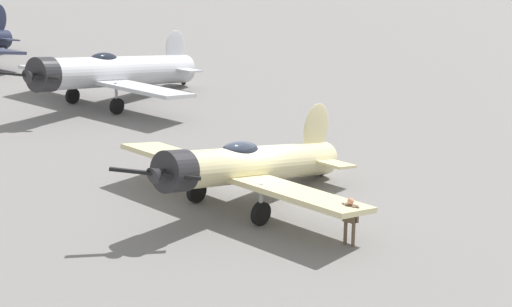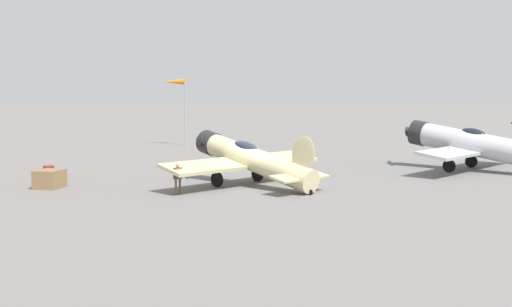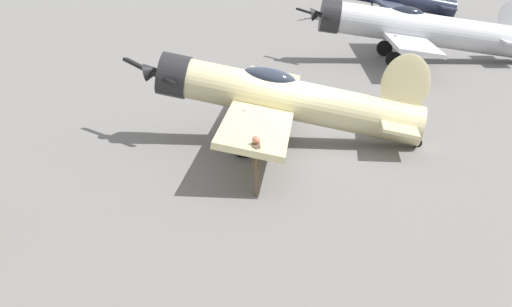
{
  "view_description": "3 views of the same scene",
  "coord_description": "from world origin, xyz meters",
  "px_view_note": "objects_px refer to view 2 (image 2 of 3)",
  "views": [
    {
      "loc": [
        26.97,
        -4.24,
        10.7
      ],
      "look_at": [
        0.0,
        -0.0,
        1.8
      ],
      "focal_mm": 57.82,
      "sensor_mm": 36.0,
      "label": 1
    },
    {
      "loc": [
        3.3,
        34.55,
        5.27
      ],
      "look_at": [
        0.0,
        -0.0,
        1.8
      ],
      "focal_mm": 45.72,
      "sensor_mm": 36.0,
      "label": 2
    },
    {
      "loc": [
        17.41,
        15.18,
        6.89
      ],
      "look_at": [
        4.12,
        2.3,
        1.1
      ],
      "focal_mm": 53.25,
      "sensor_mm": 36.0,
      "label": 3
    }
  ],
  "objects_px": {
    "fuel_drum": "(49,173)",
    "equipment_crate": "(50,179)",
    "ground_crew_mechanic": "(178,176)",
    "windsock_mast": "(175,85)",
    "airplane_foreground": "(250,159)",
    "airplane_mid_apron": "(480,146)"
  },
  "relations": [
    {
      "from": "fuel_drum",
      "to": "equipment_crate",
      "type": "bearing_deg",
      "value": 102.91
    },
    {
      "from": "ground_crew_mechanic",
      "to": "windsock_mast",
      "type": "distance_m",
      "value": 28.67
    },
    {
      "from": "airplane_foreground",
      "to": "ground_crew_mechanic",
      "type": "height_order",
      "value": "airplane_foreground"
    },
    {
      "from": "airplane_mid_apron",
      "to": "windsock_mast",
      "type": "distance_m",
      "value": 29.02
    },
    {
      "from": "airplane_mid_apron",
      "to": "windsock_mast",
      "type": "xyz_separation_m",
      "value": [
        19.79,
        -20.86,
        3.99
      ]
    },
    {
      "from": "airplane_foreground",
      "to": "windsock_mast",
      "type": "bearing_deg",
      "value": -28.44
    },
    {
      "from": "airplane_foreground",
      "to": "airplane_mid_apron",
      "type": "distance_m",
      "value": 15.83
    },
    {
      "from": "equipment_crate",
      "to": "ground_crew_mechanic",
      "type": "bearing_deg",
      "value": 157.3
    },
    {
      "from": "fuel_drum",
      "to": "windsock_mast",
      "type": "xyz_separation_m",
      "value": [
        -6.71,
        -22.22,
        5.22
      ]
    },
    {
      "from": "airplane_foreground",
      "to": "equipment_crate",
      "type": "xyz_separation_m",
      "value": [
        10.66,
        -0.2,
        -0.98
      ]
    },
    {
      "from": "equipment_crate",
      "to": "fuel_drum",
      "type": "relative_size",
      "value": 2.16
    },
    {
      "from": "airplane_foreground",
      "to": "airplane_mid_apron",
      "type": "bearing_deg",
      "value": -111.36
    },
    {
      "from": "ground_crew_mechanic",
      "to": "windsock_mast",
      "type": "bearing_deg",
      "value": 136.38
    },
    {
      "from": "ground_crew_mechanic",
      "to": "airplane_foreground",
      "type": "bearing_deg",
      "value": 79.48
    },
    {
      "from": "ground_crew_mechanic",
      "to": "windsock_mast",
      "type": "relative_size",
      "value": 0.26
    },
    {
      "from": "airplane_foreground",
      "to": "windsock_mast",
      "type": "relative_size",
      "value": 1.49
    },
    {
      "from": "ground_crew_mechanic",
      "to": "windsock_mast",
      "type": "xyz_separation_m",
      "value": [
        0.86,
        -28.27,
        4.68
      ]
    },
    {
      "from": "windsock_mast",
      "to": "airplane_mid_apron",
      "type": "bearing_deg",
      "value": 133.5
    },
    {
      "from": "ground_crew_mechanic",
      "to": "equipment_crate",
      "type": "bearing_deg",
      "value": -158.07
    },
    {
      "from": "windsock_mast",
      "to": "fuel_drum",
      "type": "bearing_deg",
      "value": 73.21
    },
    {
      "from": "airplane_mid_apron",
      "to": "equipment_crate",
      "type": "height_order",
      "value": "airplane_mid_apron"
    },
    {
      "from": "airplane_foreground",
      "to": "fuel_drum",
      "type": "height_order",
      "value": "airplane_foreground"
    }
  ]
}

